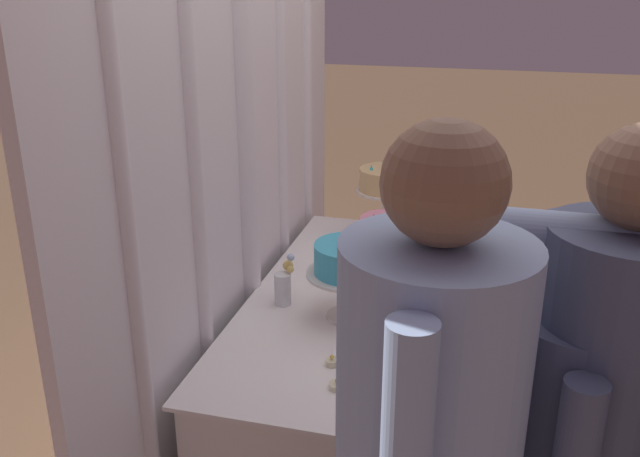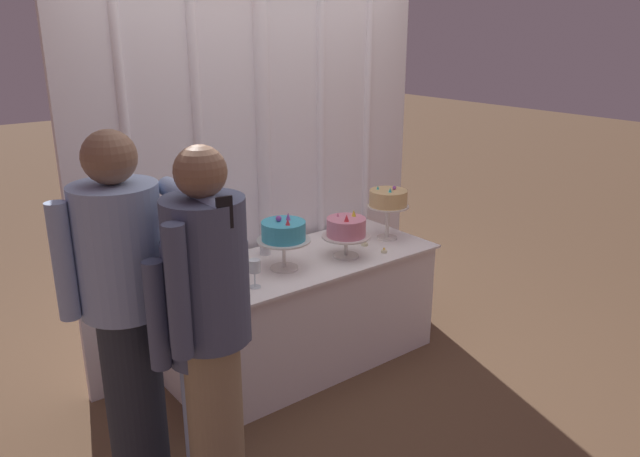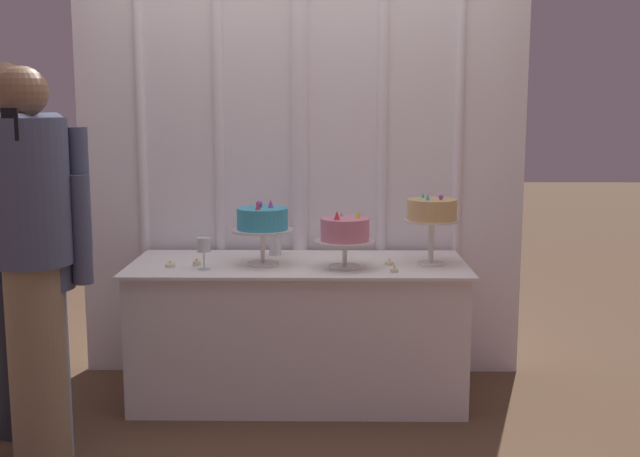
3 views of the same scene
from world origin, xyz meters
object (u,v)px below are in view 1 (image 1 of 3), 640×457
(cake_display_leftmost, at_px, (350,263))
(cake_display_rightmost, at_px, (386,183))
(wine_glass, at_px, (367,329))
(tealight_near_left, at_px, (332,362))
(tealight_near_right, at_px, (378,250))
(tealight_far_right, at_px, (416,253))
(cake_table, at_px, (343,373))
(tealight_far_left, at_px, (337,386))
(flower_vase, at_px, (284,285))
(cake_display_center, at_px, (389,235))

(cake_display_leftmost, distance_m, cake_display_rightmost, 0.86)
(wine_glass, xyz_separation_m, tealight_near_left, (-0.05, 0.10, -0.11))
(tealight_near_right, xyz_separation_m, tealight_far_right, (0.01, -0.17, 0.00))
(wine_glass, bearing_deg, cake_table, 21.21)
(cake_display_leftmost, bearing_deg, wine_glass, -156.68)
(cake_display_leftmost, bearing_deg, tealight_far_left, -172.03)
(tealight_near_left, bearing_deg, flower_vase, 36.52)
(cake_display_center, height_order, tealight_far_right, cake_display_center)
(flower_vase, height_order, tealight_near_left, flower_vase)
(cake_display_center, relative_size, cake_display_rightmost, 0.82)
(cake_display_rightmost, height_order, tealight_near_left, cake_display_rightmost)
(cake_table, relative_size, cake_display_center, 5.75)
(cake_display_center, height_order, cake_display_rightmost, cake_display_rightmost)
(flower_vase, xyz_separation_m, tealight_far_right, (0.60, -0.43, -0.07))
(cake_table, xyz_separation_m, flower_vase, (-0.13, 0.21, 0.44))
(flower_vase, distance_m, tealight_near_right, 0.65)
(tealight_near_right, bearing_deg, cake_display_leftmost, -179.50)
(tealight_far_left, xyz_separation_m, tealight_near_left, (0.13, 0.05, 0.00))
(cake_table, distance_m, tealight_far_right, 0.64)
(cake_display_center, relative_size, flower_vase, 1.49)
(tealight_near_right, relative_size, tealight_far_right, 1.21)
(cake_table, xyz_separation_m, cake_display_center, (0.24, -0.13, 0.54))
(tealight_near_left, xyz_separation_m, tealight_near_right, (0.98, 0.02, -0.00))
(cake_display_leftmost, relative_size, wine_glass, 2.09)
(cake_display_leftmost, height_order, flower_vase, cake_display_leftmost)
(flower_vase, height_order, tealight_far_right, flower_vase)
(cake_display_leftmost, relative_size, tealight_far_left, 6.49)
(tealight_near_right, bearing_deg, cake_display_rightmost, 2.53)
(cake_display_leftmost, xyz_separation_m, flower_vase, (0.05, 0.27, -0.14))
(flower_vase, xyz_separation_m, tealight_near_left, (-0.38, -0.28, -0.07))
(cake_display_leftmost, distance_m, tealight_far_right, 0.71)
(cake_display_rightmost, bearing_deg, tealight_far_left, -176.55)
(cake_table, height_order, tealight_far_right, tealight_far_right)
(wine_glass, height_order, flower_vase, flower_vase)
(cake_display_rightmost, distance_m, flower_vase, 0.86)
(cake_display_center, xyz_separation_m, tealight_near_left, (-0.75, 0.06, -0.17))
(cake_display_rightmost, relative_size, flower_vase, 1.82)
(cake_table, distance_m, cake_display_leftmost, 0.61)
(tealight_near_right, height_order, tealight_far_right, same)
(cake_display_center, height_order, flower_vase, cake_display_center)
(wine_glass, bearing_deg, cake_display_center, 3.81)
(cake_display_leftmost, bearing_deg, cake_display_rightmost, 1.00)
(cake_display_rightmost, bearing_deg, cake_table, 176.42)
(cake_table, relative_size, tealight_far_right, 43.84)
(cake_display_center, xyz_separation_m, cake_display_rightmost, (0.44, 0.09, 0.09))
(tealight_near_left, bearing_deg, cake_display_rightmost, 1.57)
(cake_table, distance_m, tealight_near_left, 0.64)
(tealight_near_left, height_order, tealight_near_right, tealight_near_left)
(tealight_far_left, distance_m, tealight_far_right, 1.12)
(cake_display_leftmost, bearing_deg, cake_table, 17.77)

